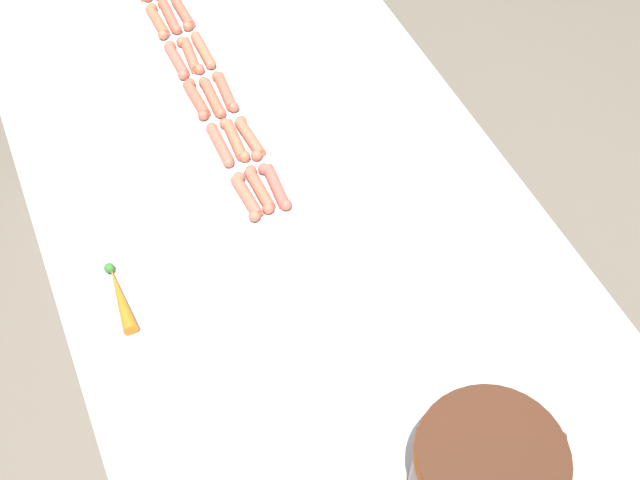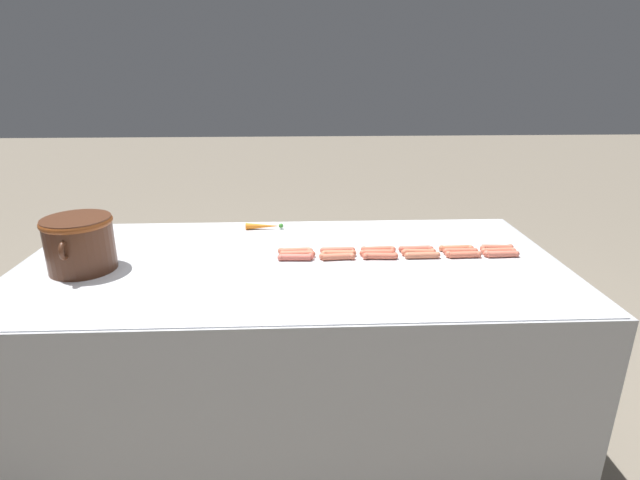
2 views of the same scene
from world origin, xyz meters
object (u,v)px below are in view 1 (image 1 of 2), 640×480
(hot_dog_11, at_px, (259,189))
(hot_dog_7, at_px, (169,16))
(hot_dog_16, at_px, (220,145))
(bean_pot, at_px, (485,475))
(hot_dog_17, at_px, (247,196))
(hot_dog_4, at_px, (249,138))
(hot_dog_5, at_px, (275,187))
(hot_dog_14, at_px, (176,60))
(carrot, at_px, (120,296))
(hot_dog_9, at_px, (212,97))
(hot_dog_3, at_px, (225,91))
(hot_dog_2, at_px, (203,50))
(hot_dog_1, at_px, (182,13))
(hot_dog_15, at_px, (196,99))
(hot_dog_8, at_px, (190,55))
(hot_dog_10, at_px, (235,140))
(hot_dog_13, at_px, (157,21))

(hot_dog_11, bearing_deg, hot_dog_7, -89.95)
(hot_dog_16, distance_m, bean_pot, 1.01)
(hot_dog_17, bearing_deg, hot_dog_4, -112.80)
(hot_dog_5, height_order, hot_dog_7, same)
(hot_dog_4, height_order, hot_dog_14, same)
(hot_dog_5, xyz_separation_m, carrot, (0.41, 0.15, 0.00))
(hot_dog_11, distance_m, hot_dog_17, 0.04)
(hot_dog_9, bearing_deg, hot_dog_3, -170.02)
(hot_dog_3, distance_m, carrot, 0.65)
(hot_dog_3, bearing_deg, hot_dog_2, -90.04)
(hot_dog_11, relative_size, hot_dog_17, 1.00)
(hot_dog_16, bearing_deg, hot_dog_4, 174.24)
(hot_dog_1, relative_size, hot_dog_15, 1.00)
(hot_dog_5, height_order, hot_dog_14, same)
(hot_dog_1, xyz_separation_m, hot_dog_8, (0.03, 0.18, 0.00))
(hot_dog_7, relative_size, hot_dog_9, 1.00)
(carrot, bearing_deg, hot_dog_10, -138.86)
(carrot, bearing_deg, hot_dog_16, -135.94)
(hot_dog_5, xyz_separation_m, hot_dog_11, (0.03, -0.01, 0.00))
(hot_dog_3, height_order, hot_dog_4, same)
(hot_dog_1, xyz_separation_m, carrot, (0.41, 0.84, 0.00))
(hot_dog_7, relative_size, hot_dog_10, 1.00)
(hot_dog_3, xyz_separation_m, hot_dog_4, (0.00, 0.18, 0.00))
(hot_dog_7, relative_size, hot_dog_8, 1.00)
(hot_dog_10, relative_size, hot_dog_16, 1.00)
(hot_dog_9, bearing_deg, hot_dog_1, -95.51)
(hot_dog_5, height_order, hot_dog_10, same)
(hot_dog_1, height_order, hot_dog_10, same)
(hot_dog_10, xyz_separation_m, hot_dog_13, (0.04, -0.51, 0.00))
(hot_dog_7, relative_size, hot_dog_15, 1.00)
(hot_dog_7, bearing_deg, hot_dog_1, -179.39)
(hot_dog_11, relative_size, carrot, 0.82)
(hot_dog_7, bearing_deg, hot_dog_14, 78.16)
(carrot, bearing_deg, hot_dog_1, -115.95)
(hot_dog_3, xyz_separation_m, hot_dog_16, (0.07, 0.17, 0.00))
(hot_dog_14, bearing_deg, carrot, 63.02)
(hot_dog_2, xyz_separation_m, hot_dog_10, (0.04, 0.34, 0.00))
(hot_dog_5, distance_m, hot_dog_7, 0.69)
(hot_dog_13, bearing_deg, hot_dog_10, 94.41)
(hot_dog_3, xyz_separation_m, hot_dog_8, (0.04, -0.17, 0.00))
(hot_dog_15, height_order, hot_dog_17, same)
(hot_dog_10, bearing_deg, hot_dog_7, -89.75)
(hot_dog_1, distance_m, hot_dog_15, 0.35)
(hot_dog_7, relative_size, carrot, 0.82)
(hot_dog_9, height_order, hot_dog_13, same)
(hot_dog_10, xyz_separation_m, hot_dog_17, (0.04, 0.18, 0.00))
(hot_dog_14, bearing_deg, hot_dog_2, -173.19)
(hot_dog_3, height_order, hot_dog_11, same)
(hot_dog_1, relative_size, hot_dog_7, 1.00)
(hot_dog_8, relative_size, hot_dog_16, 1.00)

